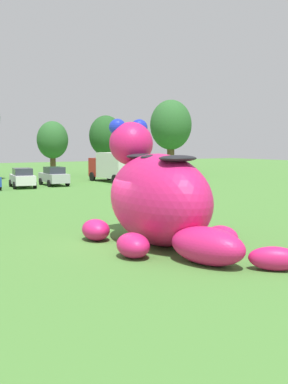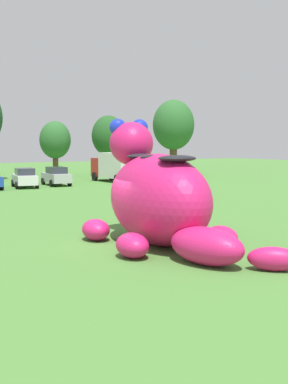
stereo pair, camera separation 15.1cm
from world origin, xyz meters
TOP-DOWN VIEW (x-y plane):
  - ground_plane at (0.00, 0.00)m, footprint 160.00×160.00m
  - giant_inflatable_creature at (1.41, -0.90)m, footprint 5.47×9.85m
  - car_white at (5.21, 25.69)m, footprint 2.48×4.34m
  - car_silver at (8.39, 26.25)m, footprint 2.17×4.21m
  - box_truck at (14.95, 26.91)m, footprint 2.38×6.41m
  - tree_centre_right at (13.20, 38.08)m, footprint 3.64×3.64m
  - tree_mid_right at (19.58, 36.78)m, footprint 4.08×4.08m
  - tree_right at (28.06, 35.07)m, footprint 5.29×5.29m

SIDE VIEW (x-z plane):
  - ground_plane at x=0.00m, z-range 0.00..0.00m
  - car_white at x=5.21m, z-range 0.00..1.72m
  - car_silver at x=8.39m, z-range 0.00..1.72m
  - box_truck at x=14.95m, z-range 0.13..3.08m
  - giant_inflatable_creature at x=1.41m, z-range -0.66..4.28m
  - tree_centre_right at x=13.20m, z-range 0.99..7.45m
  - tree_mid_right at x=19.58m, z-range 1.11..8.35m
  - tree_right at x=28.06m, z-range 1.45..10.84m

